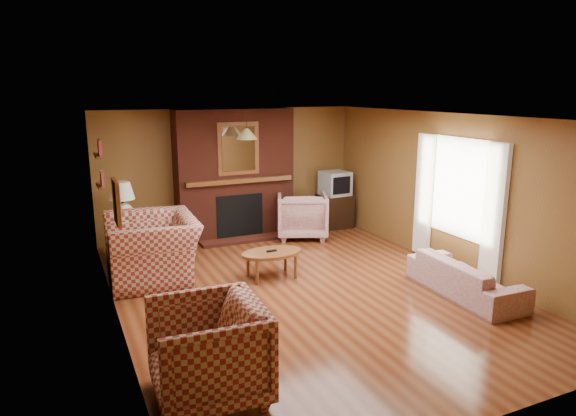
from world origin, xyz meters
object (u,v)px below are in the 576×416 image
side_table (125,241)px  crt_tv (335,183)px  floral_sofa (465,277)px  table_lamp (122,200)px  floral_armchair (302,215)px  fireplace (235,175)px  plaid_loveseat (152,248)px  plaid_armchair (208,351)px  coffee_table (272,255)px  tv_stand (334,211)px

side_table → crt_tv: 4.21m
floral_sofa → table_lamp: 5.37m
floral_armchair → side_table: floral_armchair is taller
fireplace → side_table: 2.33m
side_table → plaid_loveseat: bearing=-77.1°
plaid_armchair → side_table: size_ratio=1.59×
coffee_table → floral_armchair: bearing=52.2°
crt_tv → floral_sofa: bearing=-92.2°
coffee_table → fireplace: bearing=84.1°
floral_armchair → crt_tv: crt_tv is taller
floral_sofa → floral_armchair: size_ratio=1.84×
plaid_loveseat → coffee_table: plaid_loveseat is taller
floral_armchair → fireplace: bearing=-3.7°
crt_tv → floral_armchair: bearing=-157.6°
floral_armchair → tv_stand: floral_armchair is taller
floral_sofa → plaid_armchair: bearing=104.7°
plaid_loveseat → floral_sofa: bearing=60.2°
floral_armchair → coffee_table: (-1.37, -1.76, -0.07)m
fireplace → crt_tv: size_ratio=4.34×
side_table → fireplace: bearing=14.3°
tv_stand → plaid_loveseat: bearing=-159.9°
floral_sofa → side_table: side_table is taller
fireplace → plaid_loveseat: (-1.85, -1.63, -0.71)m
floral_armchair → table_lamp: size_ratio=1.42×
floral_sofa → crt_tv: crt_tv is taller
floral_armchair → tv_stand: bearing=-133.9°
fireplace → plaid_loveseat: 2.57m
tv_stand → coffee_table: bearing=-137.1°
table_lamp → plaid_armchair: bearing=-88.0°
plaid_loveseat → floral_armchair: 3.16m
plaid_armchair → floral_sofa: plaid_armchair is taller
plaid_armchair → tv_stand: bearing=142.8°
floral_sofa → coffee_table: size_ratio=1.89×
plaid_armchair → table_lamp: (-0.15, 4.37, 0.55)m
side_table → table_lamp: (0.00, -0.00, 0.69)m
floral_sofa → floral_armchair: bearing=14.6°
coffee_table → tv_stand: bearing=43.1°
plaid_armchair → side_table: 4.38m
table_lamp → floral_armchair: bearing=-0.7°
floral_armchair → coffee_table: bearing=75.6°
plaid_loveseat → floral_sofa: size_ratio=0.83×
table_lamp → plaid_loveseat: bearing=-77.1°
side_table → table_lamp: 0.69m
plaid_loveseat → table_lamp: 1.24m
floral_armchair → plaid_loveseat: bearing=42.9°
floral_sofa → tv_stand: (0.15, 3.85, 0.08)m
fireplace → coffee_table: fireplace is taller
side_table → tv_stand: 4.16m
fireplace → floral_armchair: bearing=-27.0°
plaid_loveseat → coffee_table: 1.76m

